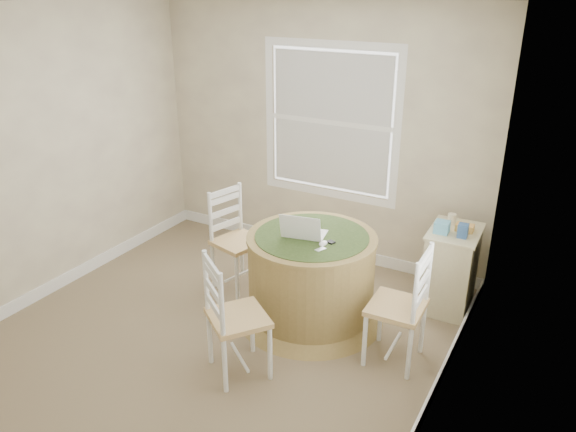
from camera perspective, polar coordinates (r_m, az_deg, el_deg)
The scene contains 14 objects.
room at distance 4.30m, azimuth -4.61°, elevation 3.12°, with size 3.64×3.64×2.64m.
round_table at distance 4.83m, azimuth 2.37°, elevation -5.88°, with size 1.27×1.27×0.79m.
chair_left at distance 5.30m, azimuth -5.04°, elevation -2.58°, with size 0.42×0.40×0.95m, color white, non-canonical shape.
chair_near at distance 4.18m, azimuth -5.09°, elevation -10.19°, with size 0.42×0.40×0.95m, color white, non-canonical shape.
chair_right at distance 4.36m, azimuth 10.96°, elevation -9.01°, with size 0.42×0.40×0.95m, color white, non-canonical shape.
laptop at distance 4.65m, azimuth 1.62°, elevation -1.68°, with size 0.39×0.36×0.24m.
mouse at distance 4.52m, azimuth 3.60°, elevation -2.80°, with size 0.06×0.10×0.03m, color white.
phone at distance 4.43m, azimuth 3.32°, elevation -3.46°, with size 0.04×0.09×0.02m, color #B7BABF.
keys at distance 4.55m, azimuth 4.38°, elevation -2.72°, with size 0.06×0.05×0.03m, color black.
corner_chest at distance 5.20m, azimuth 16.17°, elevation -5.19°, with size 0.44×0.58×0.76m.
tissue_box at distance 4.95m, azimuth 15.39°, elevation -1.09°, with size 0.12×0.12×0.10m, color #5FB1D9.
box_yellow at distance 5.04m, azimuth 17.49°, elevation -1.13°, with size 0.15×0.10×0.06m, color #EBAF53.
box_blue at distance 4.90m, azimuth 17.33°, elevation -1.42°, with size 0.08×0.08×0.12m, color #325998.
cup_cream at distance 5.16m, azimuth 16.32°, elevation -0.27°, with size 0.07×0.07×0.09m, color beige.
Camera 1 is at (2.42, -3.20, 2.75)m, focal length 35.00 mm.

